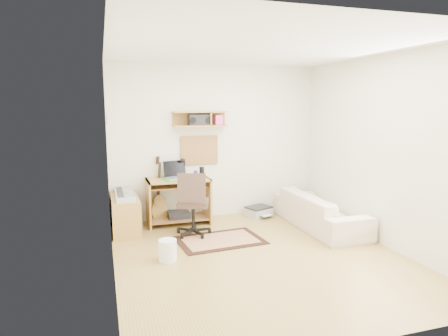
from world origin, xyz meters
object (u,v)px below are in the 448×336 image
object	(u,v)px
printer	(259,211)
sofa	(320,205)
cabinet	(125,214)
task_chair	(193,203)
desk	(178,201)

from	to	relation	value
printer	sofa	xyz separation A→B (m)	(0.68, -0.89, 0.28)
cabinet	printer	xyz separation A→B (m)	(2.28, 0.19, -0.19)
sofa	task_chair	bearing A→B (deg)	83.67
task_chair	cabinet	bearing A→B (deg)	172.03
task_chair	cabinet	distance (m)	1.09
desk	printer	distance (m)	1.45
desk	printer	bearing A→B (deg)	0.74
desk	task_chair	distance (m)	0.67
printer	cabinet	bearing A→B (deg)	163.93
desk	cabinet	world-z (taller)	desk
desk	printer	xyz separation A→B (m)	(1.42, 0.02, -0.29)
task_chair	printer	size ratio (longest dim) A/B	2.30
task_chair	sofa	bearing A→B (deg)	11.90
cabinet	printer	world-z (taller)	cabinet
printer	task_chair	bearing A→B (deg)	-174.16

